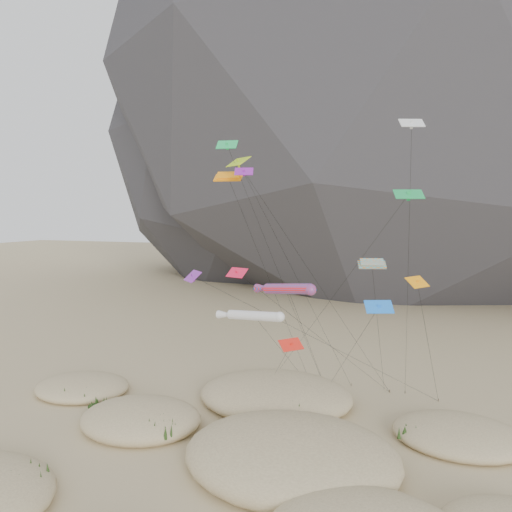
{
  "coord_description": "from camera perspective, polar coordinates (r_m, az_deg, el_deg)",
  "views": [
    {
      "loc": [
        12.62,
        -30.51,
        19.83
      ],
      "look_at": [
        -2.69,
        12.0,
        15.83
      ],
      "focal_mm": 35.0,
      "sensor_mm": 36.0,
      "label": 1
    }
  ],
  "objects": [
    {
      "name": "white_tube_kite",
      "position": [
        46.6,
        -0.56,
        -6.84
      ],
      "size": [
        7.34,
        14.09,
        10.96
      ],
      "color": "silver",
      "rests_on": "ground"
    },
    {
      "name": "dune_grass",
      "position": [
        42.03,
        -1.81,
        -21.79
      ],
      "size": [
        41.82,
        26.48,
        1.42
      ],
      "color": "black",
      "rests_on": "ground"
    },
    {
      "name": "kite_stakes",
      "position": [
        58.93,
        9.12,
        -14.51
      ],
      "size": [
        21.2,
        4.5,
        0.3
      ],
      "color": "#3F2D1E",
      "rests_on": "ground"
    },
    {
      "name": "delta_kites",
      "position": [
        44.15,
        5.36,
        2.87
      ],
      "size": [
        23.73,
        21.41,
        27.49
      ],
      "color": "purple",
      "rests_on": "ground"
    },
    {
      "name": "rainbow_tube_kite",
      "position": [
        46.17,
        3.42,
        -3.77
      ],
      "size": [
        6.81,
        12.31,
        13.56
      ],
      "color": "#FF1A1C",
      "rests_on": "ground"
    },
    {
      "name": "rock_headland",
      "position": [
        158.44,
        18.03,
        24.31
      ],
      "size": [
        226.37,
        148.64,
        177.5
      ],
      "color": "black",
      "rests_on": "ground"
    },
    {
      "name": "ground",
      "position": [
        38.52,
        -2.54,
        -25.93
      ],
      "size": [
        500.0,
        500.0,
        0.0
      ],
      "primitive_type": "plane",
      "color": "#CCB789",
      "rests_on": "ground"
    },
    {
      "name": "multi_parafoil",
      "position": [
        40.83,
        13.14,
        -1.14
      ],
      "size": [
        2.33,
        16.34,
        16.15
      ],
      "color": "orange",
      "rests_on": "ground"
    },
    {
      "name": "dunes",
      "position": [
        43.11,
        -1.33,
        -21.22
      ],
      "size": [
        52.32,
        39.75,
        4.29
      ],
      "color": "#CCB789",
      "rests_on": "ground"
    },
    {
      "name": "orange_parafoil",
      "position": [
        49.22,
        -3.08,
        8.77
      ],
      "size": [
        6.64,
        12.77,
        23.77
      ],
      "color": "orange",
      "rests_on": "ground"
    }
  ]
}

